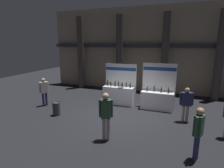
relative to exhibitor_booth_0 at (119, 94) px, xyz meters
The scene contains 9 objects.
ground_plane 1.92m from the exhibitor_booth_0, 69.14° to the right, with size 28.81×28.81×0.00m, color black.
hall_colonnade 4.18m from the exhibitor_booth_0, 79.19° to the left, with size 14.40×1.11×5.99m.
exhibitor_booth_0 is the anchor object (origin of this frame).
exhibitor_booth_1 2.21m from the exhibitor_booth_0, ahead, with size 1.77×0.66×2.43m.
trash_bin 3.61m from the exhibitor_booth_0, 130.15° to the right, with size 0.36×0.36×0.66m.
visitor_1 4.20m from the exhibitor_booth_0, 77.93° to the right, with size 0.48×0.34×1.80m.
visitor_3 4.25m from the exhibitor_booth_0, 154.83° to the right, with size 0.39×0.47×1.59m.
visitor_4 3.86m from the exhibitor_booth_0, 20.27° to the right, with size 0.59×0.30×1.59m.
visitor_5 5.73m from the exhibitor_booth_0, 47.33° to the right, with size 0.32×0.46×1.68m.
Camera 1 is at (2.59, -8.04, 3.50)m, focal length 29.33 mm.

